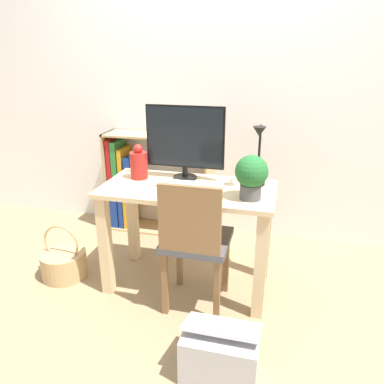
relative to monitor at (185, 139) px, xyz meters
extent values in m
plane|color=#997F5B|center=(0.06, -0.16, -1.00)|extent=(10.00, 10.00, 0.00)
cube|color=white|center=(0.06, 0.78, 0.30)|extent=(8.00, 0.05, 2.60)
cube|color=#D8BC8C|center=(0.06, -0.16, -0.29)|extent=(1.12, 0.57, 0.03)
cube|color=#D8BC8C|center=(-0.44, -0.39, -0.65)|extent=(0.07, 0.07, 0.70)
cube|color=#D8BC8C|center=(0.57, -0.39, -0.65)|extent=(0.07, 0.07, 0.70)
cube|color=#D8BC8C|center=(-0.44, 0.07, -0.65)|extent=(0.07, 0.07, 0.70)
cube|color=#D8BC8C|center=(0.57, 0.07, -0.65)|extent=(0.07, 0.07, 0.70)
cylinder|color=black|center=(0.00, 0.00, -0.27)|extent=(0.16, 0.16, 0.02)
cylinder|color=black|center=(0.00, 0.00, -0.22)|extent=(0.04, 0.04, 0.08)
cube|color=black|center=(0.00, 0.00, 0.01)|extent=(0.53, 0.02, 0.41)
cube|color=black|center=(0.00, 0.00, 0.01)|extent=(0.51, 0.03, 0.39)
cube|color=#B2B2B7|center=(-0.01, -0.15, -0.27)|extent=(0.34, 0.14, 0.02)
cylinder|color=#B2231E|center=(-0.31, -0.07, -0.18)|extent=(0.12, 0.12, 0.18)
sphere|color=#B2231E|center=(-0.31, -0.07, -0.07)|extent=(0.07, 0.07, 0.07)
cylinder|color=black|center=(0.49, -0.01, -0.26)|extent=(0.10, 0.10, 0.02)
cylinder|color=black|center=(0.49, -0.01, -0.07)|extent=(0.02, 0.02, 0.37)
cylinder|color=black|center=(0.49, -0.06, 0.12)|extent=(0.01, 0.10, 0.01)
cone|color=black|center=(0.49, -0.11, 0.10)|extent=(0.08, 0.08, 0.06)
cylinder|color=#4C4C51|center=(0.47, -0.27, -0.23)|extent=(0.13, 0.13, 0.09)
sphere|color=#23662D|center=(0.47, -0.27, -0.11)|extent=(0.19, 0.19, 0.19)
cube|color=#4C4C51|center=(0.17, -0.35, -0.55)|extent=(0.40, 0.40, 0.04)
cube|color=brown|center=(0.17, -0.53, -0.33)|extent=(0.36, 0.03, 0.40)
cube|color=brown|center=(0.01, -0.51, -0.79)|extent=(0.04, 0.04, 0.43)
cube|color=brown|center=(0.33, -0.51, -0.79)|extent=(0.04, 0.04, 0.43)
cube|color=brown|center=(0.01, -0.18, -0.79)|extent=(0.04, 0.04, 0.43)
cube|color=brown|center=(0.33, -0.18, -0.79)|extent=(0.04, 0.04, 0.43)
cube|color=tan|center=(-0.87, 0.61, -0.56)|extent=(0.02, 0.28, 0.89)
cube|color=tan|center=(0.04, 0.61, -0.56)|extent=(0.02, 0.28, 0.89)
cube|color=tan|center=(-0.41, 0.61, -0.99)|extent=(0.93, 0.28, 0.02)
cube|color=tan|center=(-0.41, 0.61, -0.12)|extent=(0.93, 0.28, 0.02)
cube|color=tan|center=(-0.41, 0.61, -0.56)|extent=(0.89, 0.28, 0.02)
cube|color=navy|center=(-0.82, 0.61, -0.79)|extent=(0.07, 0.24, 0.39)
cube|color=navy|center=(-0.75, 0.61, -0.79)|extent=(0.04, 0.24, 0.38)
cube|color=orange|center=(-0.69, 0.61, -0.81)|extent=(0.06, 0.24, 0.34)
cube|color=red|center=(-0.83, 0.61, -0.36)|extent=(0.04, 0.24, 0.38)
cube|color=#2D7F38|center=(-0.78, 0.61, -0.37)|extent=(0.05, 0.24, 0.37)
cube|color=orange|center=(-0.73, 0.61, -0.40)|extent=(0.04, 0.24, 0.30)
cube|color=navy|center=(-0.67, 0.61, -0.43)|extent=(0.05, 0.24, 0.24)
cylinder|color=tan|center=(-0.84, -0.29, -0.91)|extent=(0.32, 0.32, 0.19)
torus|color=tan|center=(-0.84, -0.29, -0.73)|extent=(0.27, 0.02, 0.27)
cube|color=#B2B2B7|center=(0.42, -0.90, -0.88)|extent=(0.38, 0.24, 0.25)
cube|color=#B2B2B7|center=(0.42, -0.85, -0.75)|extent=(0.38, 0.24, 0.10)
camera|label=1|loc=(0.65, -2.35, 0.55)|focal=35.00mm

